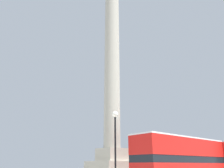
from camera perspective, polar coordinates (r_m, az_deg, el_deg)
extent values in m
cube|color=#A39E8E|center=(22.43, 0.00, -21.04)|extent=(3.90, 3.90, 1.19)
cube|color=#A39E8E|center=(22.45, 0.00, -17.99)|extent=(2.38, 2.38, 1.19)
cylinder|color=#A39E8E|center=(25.60, 0.00, 8.47)|extent=(1.70, 1.70, 21.65)
cube|color=black|center=(21.08, 18.14, -18.26)|extent=(10.89, 2.40, 0.55)
cube|color=red|center=(21.12, 17.83, -15.56)|extent=(10.89, 2.45, 1.45)
cube|color=silver|center=(21.19, 17.60, -13.45)|extent=(10.89, 2.45, 0.12)
ellipsoid|color=brown|center=(33.17, 10.67, -16.83)|extent=(2.30, 1.84, 1.00)
cone|color=brown|center=(33.60, 12.24, -15.99)|extent=(1.11, 0.93, 1.05)
cylinder|color=brown|center=(33.24, 10.56, -15.20)|extent=(0.36, 0.36, 0.90)
sphere|color=brown|center=(33.30, 10.49, -14.19)|extent=(0.28, 0.28, 0.28)
cylinder|color=brown|center=(33.64, 11.70, -18.63)|extent=(0.20, 0.20, 1.13)
cylinder|color=brown|center=(33.14, 12.10, -18.58)|extent=(0.20, 0.20, 1.13)
cylinder|color=brown|center=(33.14, 9.49, -18.75)|extent=(0.20, 0.20, 1.13)
cylinder|color=brown|center=(32.63, 9.86, -18.70)|extent=(0.20, 0.20, 1.13)
cylinder|color=black|center=(17.72, 0.88, -17.75)|extent=(0.14, 0.14, 5.72)
sphere|color=white|center=(18.13, 0.83, -7.89)|extent=(0.49, 0.49, 0.49)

